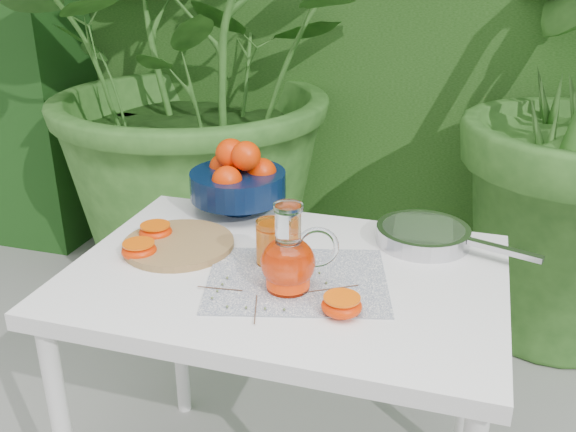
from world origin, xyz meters
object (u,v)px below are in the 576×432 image
(cutting_board, at_px, (179,244))
(fruit_bowl, at_px, (239,179))
(juice_pitcher, at_px, (289,260))
(white_table, at_px, (286,301))
(saute_pan, at_px, (424,234))

(cutting_board, bearing_deg, fruit_bowl, 77.38)
(fruit_bowl, height_order, juice_pitcher, fruit_bowl)
(white_table, distance_m, saute_pan, 0.40)
(white_table, relative_size, juice_pitcher, 5.05)
(white_table, bearing_deg, saute_pan, 39.57)
(cutting_board, relative_size, saute_pan, 0.64)
(cutting_board, relative_size, juice_pitcher, 1.40)
(white_table, xyz_separation_m, fruit_bowl, (-0.23, 0.31, 0.18))
(juice_pitcher, bearing_deg, white_table, 112.21)
(cutting_board, height_order, saute_pan, saute_pan)
(juice_pitcher, distance_m, saute_pan, 0.42)
(cutting_board, bearing_deg, white_table, -7.58)
(cutting_board, height_order, juice_pitcher, juice_pitcher)
(cutting_board, bearing_deg, saute_pan, 19.19)
(white_table, bearing_deg, cutting_board, 172.42)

